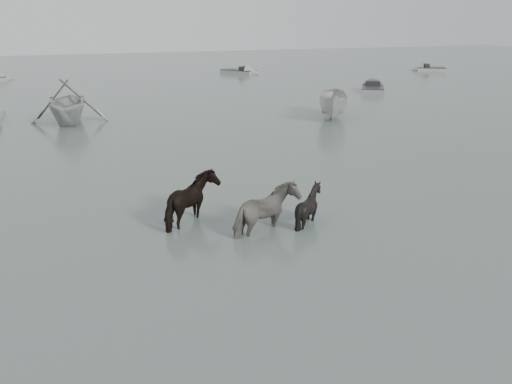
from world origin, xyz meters
TOP-DOWN VIEW (x-y plane):
  - ground at (0.00, 0.00)m, footprint 140.00×140.00m
  - pony_pinto at (-0.63, 0.06)m, footprint 2.22×1.69m
  - pony_dark at (-2.39, 1.27)m, footprint 1.93×2.07m
  - pony_black at (0.76, 0.29)m, footprint 1.29×1.16m
  - rowboat_trail at (-6.01, 17.32)m, footprint 4.41×5.05m
  - boat_small at (8.53, 14.00)m, footprint 3.50×4.61m
  - skiff_port at (16.17, 22.36)m, footprint 3.61×4.59m
  - skiff_mid at (9.87, 37.64)m, footprint 4.37×4.64m
  - skiff_star at (29.87, 33.44)m, footprint 4.26×3.25m

SIDE VIEW (x-z plane):
  - ground at x=0.00m, z-range 0.00..0.00m
  - skiff_port at x=16.17m, z-range 0.00..0.75m
  - skiff_mid at x=9.87m, z-range 0.00..0.75m
  - skiff_star at x=29.87m, z-range 0.00..0.75m
  - pony_black at x=0.76m, z-range 0.00..1.40m
  - boat_small at x=8.53m, z-range 0.00..1.68m
  - pony_dark at x=-2.39m, z-range 0.00..1.68m
  - pony_pinto at x=-0.63m, z-range 0.00..1.70m
  - rowboat_trail at x=-6.01m, z-range 0.00..2.57m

